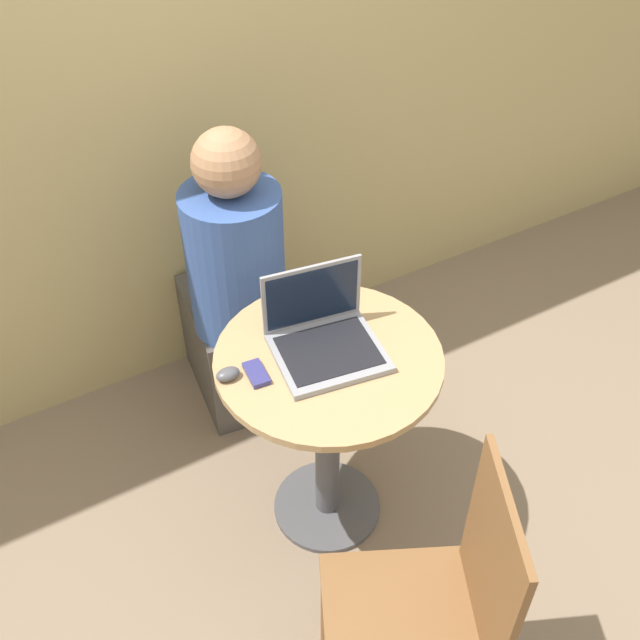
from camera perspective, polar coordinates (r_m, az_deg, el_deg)
The scene contains 8 objects.
ground_plane at distance 2.75m, azimuth 0.53°, elevation -14.07°, with size 12.00×12.00×0.00m, color #7F6B56.
back_wall at distance 2.65m, azimuth -10.87°, elevation 19.33°, with size 7.00×0.05×2.60m.
round_table at distance 2.32m, azimuth 0.62°, elevation -6.51°, with size 0.67×0.67×0.76m.
laptop at distance 2.17m, azimuth 0.27°, elevation -1.20°, with size 0.34×0.32×0.23m.
cell_phone at distance 2.12m, azimuth -4.87°, elevation -4.08°, with size 0.06×0.10×0.02m.
computer_mouse at distance 2.11m, azimuth -7.04°, elevation -4.11°, with size 0.07×0.05×0.03m.
chair_empty at distance 2.03m, azimuth 8.61°, elevation -21.16°, with size 0.54×0.54×0.94m.
person_seated at distance 2.76m, azimuth -6.50°, elevation 1.61°, with size 0.38×0.54×1.21m.
Camera 1 is at (-0.80, -1.33, 2.27)m, focal length 42.00 mm.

